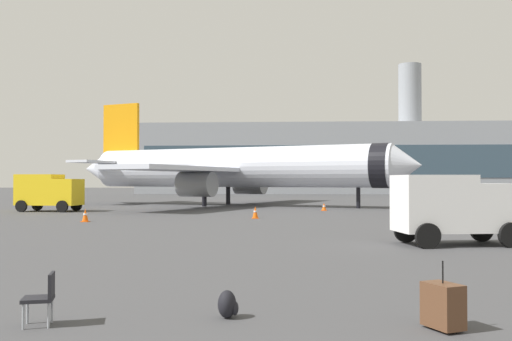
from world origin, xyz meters
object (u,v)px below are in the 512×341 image
object	(u,v)px
traveller_backpack	(228,305)
gate_chair	(43,295)
airplane_at_gate	(233,168)
safety_cone_mid	(85,215)
safety_cone_near	(255,212)
service_truck	(49,191)
cargo_van	(454,206)
rolling_suitcase	(443,305)
safety_cone_far	(324,207)

from	to	relation	value
traveller_backpack	gate_chair	xyz separation A→B (m)	(-2.98, -0.70, 0.27)
airplane_at_gate	safety_cone_mid	size ratio (longest dim) A/B	44.75
safety_cone_mid	safety_cone_near	bearing A→B (deg)	19.93
safety_cone_near	gate_chair	xyz separation A→B (m)	(-1.90, -27.09, 0.11)
traveller_backpack	gate_chair	world-z (taller)	gate_chair
service_truck	gate_chair	xyz separation A→B (m)	(14.74, -34.66, -1.11)
airplane_at_gate	cargo_van	world-z (taller)	airplane_at_gate
cargo_van	gate_chair	size ratio (longest dim) A/B	5.43
safety_cone_near	traveller_backpack	world-z (taller)	safety_cone_near
service_truck	safety_cone_near	bearing A→B (deg)	-24.45
gate_chair	airplane_at_gate	bearing A→B (deg)	91.67
rolling_suitcase	gate_chair	bearing A→B (deg)	-179.05
cargo_van	safety_cone_mid	xyz separation A→B (m)	(-17.98, 11.07, -1.07)
airplane_at_gate	safety_cone_near	bearing A→B (deg)	-80.07
safety_cone_near	gate_chair	world-z (taller)	gate_chair
safety_cone_mid	rolling_suitcase	size ratio (longest dim) A/B	0.70
service_truck	cargo_van	distance (m)	33.35
service_truck	airplane_at_gate	bearing A→B (deg)	39.11
safety_cone_mid	traveller_backpack	size ratio (longest dim) A/B	1.60
gate_chair	safety_cone_far	bearing A→B (deg)	79.55
cargo_van	safety_cone_far	world-z (taller)	cargo_van
airplane_at_gate	safety_cone_far	bearing A→B (deg)	-45.96
safety_cone_near	rolling_suitcase	world-z (taller)	rolling_suitcase
cargo_van	safety_cone_near	xyz separation A→B (m)	(-8.27, 14.59, -1.06)
traveller_backpack	gate_chair	distance (m)	3.07
service_truck	traveller_backpack	size ratio (longest dim) A/B	10.41
airplane_at_gate	safety_cone_far	world-z (taller)	airplane_at_gate
airplane_at_gate	safety_cone_near	xyz separation A→B (m)	(3.23, -18.47, -3.27)
safety_cone_far	service_truck	bearing A→B (deg)	-173.54
rolling_suitcase	gate_chair	world-z (taller)	rolling_suitcase
traveller_backpack	safety_cone_near	bearing A→B (deg)	92.33
rolling_suitcase	airplane_at_gate	bearing A→B (deg)	99.75
rolling_suitcase	traveller_backpack	world-z (taller)	rolling_suitcase
cargo_van	traveller_backpack	bearing A→B (deg)	-121.38
cargo_van	safety_cone_mid	distance (m)	21.14
rolling_suitcase	cargo_van	bearing A→B (deg)	73.42
gate_chair	service_truck	bearing A→B (deg)	113.04
safety_cone_far	gate_chair	xyz separation A→B (m)	(-6.85, -37.11, 0.19)
safety_cone_mid	rolling_suitcase	world-z (taller)	rolling_suitcase
safety_cone_near	airplane_at_gate	bearing A→B (deg)	99.93
safety_cone_far	rolling_suitcase	size ratio (longest dim) A/B	0.56
safety_cone_far	airplane_at_gate	bearing A→B (deg)	134.04
airplane_at_gate	cargo_van	bearing A→B (deg)	-70.82
cargo_van	traveller_backpack	distance (m)	13.88
airplane_at_gate	safety_cone_mid	xyz separation A→B (m)	(-6.47, -21.99, -3.28)
service_truck	traveller_backpack	distance (m)	38.33
safety_cone_mid	gate_chair	size ratio (longest dim) A/B	0.89
airplane_at_gate	rolling_suitcase	bearing A→B (deg)	-80.25
rolling_suitcase	gate_chair	size ratio (longest dim) A/B	1.28
safety_cone_near	rolling_suitcase	bearing A→B (deg)	-80.37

